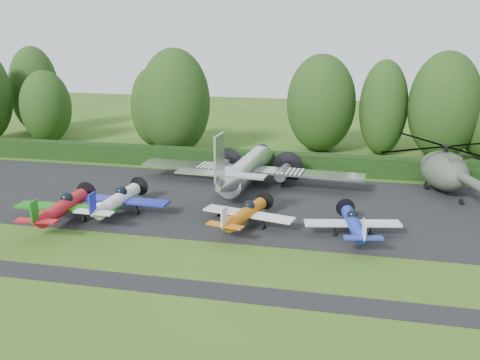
% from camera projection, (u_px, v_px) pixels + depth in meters
% --- Properties ---
extents(ground, '(160.00, 160.00, 0.00)m').
position_uv_depth(ground, '(199.00, 247.00, 36.74)').
color(ground, '#2D4E16').
rests_on(ground, ground).
extents(apron, '(70.00, 18.00, 0.01)m').
position_uv_depth(apron, '(233.00, 202.00, 46.13)').
color(apron, black).
rests_on(apron, ground).
extents(taxiway_verge, '(70.00, 2.00, 0.00)m').
position_uv_depth(taxiway_verge, '(170.00, 286.00, 31.11)').
color(taxiway_verge, black).
rests_on(taxiway_verge, ground).
extents(hedgerow, '(90.00, 1.60, 2.00)m').
position_uv_depth(hedgerow, '(257.00, 170.00, 56.45)').
color(hedgerow, black).
rests_on(hedgerow, ground).
extents(transport_plane, '(21.40, 16.41, 6.86)m').
position_uv_depth(transport_plane, '(247.00, 169.00, 49.36)').
color(transport_plane, silver).
rests_on(transport_plane, ground).
extents(light_plane_red, '(8.04, 8.45, 3.09)m').
position_uv_depth(light_plane_red, '(63.00, 207.00, 40.90)').
color(light_plane_red, '#AA0F1A').
rests_on(light_plane_red, ground).
extents(light_plane_white, '(7.98, 8.39, 3.07)m').
position_uv_depth(light_plane_white, '(118.00, 200.00, 42.58)').
color(light_plane_white, silver).
rests_on(light_plane_white, ground).
extents(light_plane_orange, '(7.14, 7.50, 2.74)m').
position_uv_depth(light_plane_orange, '(246.00, 214.00, 39.84)').
color(light_plane_orange, '#BC5F0B').
rests_on(light_plane_orange, ground).
extents(light_plane_blue, '(6.90, 7.25, 2.65)m').
position_uv_depth(light_plane_blue, '(354.00, 223.00, 37.99)').
color(light_plane_blue, '#1A2DA0').
rests_on(light_plane_blue, ground).
extents(helicopter, '(13.68, 16.02, 4.41)m').
position_uv_depth(helicopter, '(445.00, 168.00, 48.07)').
color(helicopter, '#3F4938').
rests_on(helicopter, ground).
extents(tree_0, '(5.47, 5.47, 9.83)m').
position_uv_depth(tree_0, '(153.00, 107.00, 67.00)').
color(tree_0, black).
rests_on(tree_0, ground).
extents(tree_1, '(6.46, 6.46, 9.33)m').
position_uv_depth(tree_1, '(46.00, 107.00, 68.76)').
color(tree_1, black).
rests_on(tree_1, ground).
extents(tree_4, '(8.20, 8.20, 11.60)m').
position_uv_depth(tree_4, '(321.00, 103.00, 63.70)').
color(tree_4, black).
rests_on(tree_4, ground).
extents(tree_5, '(5.55, 5.55, 11.06)m').
position_uv_depth(tree_5, '(383.00, 108.00, 62.02)').
color(tree_5, black).
rests_on(tree_5, ground).
extents(tree_6, '(8.23, 8.23, 12.35)m').
position_uv_depth(tree_6, '(175.00, 102.00, 61.90)').
color(tree_6, black).
rests_on(tree_6, ground).
extents(tree_7, '(7.97, 7.97, 12.13)m').
position_uv_depth(tree_7, '(444.00, 106.00, 59.70)').
color(tree_7, black).
rests_on(tree_7, ground).
extents(tree_10, '(6.80, 6.80, 12.08)m').
position_uv_depth(tree_10, '(34.00, 90.00, 75.36)').
color(tree_10, black).
rests_on(tree_10, ground).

